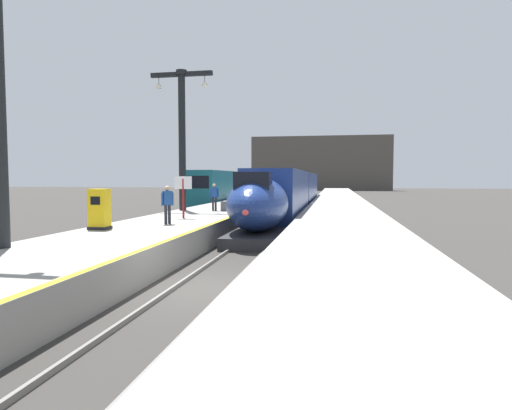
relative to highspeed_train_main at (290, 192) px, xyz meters
The scene contains 17 objects.
ground_plane 24.19m from the highspeed_train_main, 90.00° to the right, with size 260.00×260.00×0.00m, color #33302D.
platform_left 4.33m from the highspeed_train_main, behind, with size 4.80×110.00×1.05m, color gray.
platform_right 4.33m from the highspeed_train_main, ahead, with size 4.80×110.00×1.05m, color gray.
platform_left_safety_stripe 2.08m from the highspeed_train_main, 160.16° to the left, with size 0.20×107.80×0.01m, color yellow.
rail_main_left 3.94m from the highspeed_train_main, 102.48° to the left, with size 0.08×110.00×0.12m, color slate.
rail_main_right 3.94m from the highspeed_train_main, 77.52° to the left, with size 0.08×110.00×0.12m, color slate.
rail_secondary_left 9.66m from the highspeed_train_main, 159.05° to the left, with size 0.08×110.00×0.12m, color slate.
rail_secondary_right 8.31m from the highspeed_train_main, 155.25° to the left, with size 0.08×110.00×0.12m, color slate.
highspeed_train_main is the anchor object (origin of this frame).
regional_train_adjacent 19.96m from the highspeed_train_main, 113.94° to the left, with size 2.85×36.60×3.80m.
station_column_mid 11.94m from the highspeed_train_main, 122.11° to the right, with size 4.00×0.68×8.75m.
passenger_near_edge 10.19m from the highspeed_train_main, 111.96° to the right, with size 0.54×0.33×1.69m.
passenger_mid_platform 17.98m from the highspeed_train_main, 101.67° to the right, with size 0.43×0.43×1.69m.
rolling_suitcase 10.28m from the highspeed_train_main, 107.51° to the right, with size 0.40×0.22×0.98m.
ticket_machine_yellow 20.68m from the highspeed_train_main, 105.57° to the right, with size 0.76×0.62×1.60m.
departure_info_board 15.26m from the highspeed_train_main, 105.00° to the right, with size 0.90×0.10×2.12m.
terminus_back_wall 78.05m from the highspeed_train_main, 90.00° to the left, with size 36.00×2.00×14.00m, color #4C4742.
Camera 1 is at (3.56, -11.47, 3.06)m, focal length 30.42 mm.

